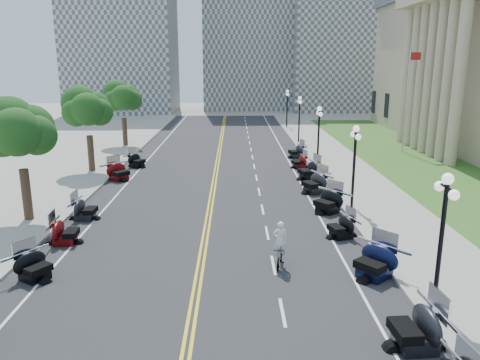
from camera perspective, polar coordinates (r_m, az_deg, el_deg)
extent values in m
plane|color=gray|center=(24.60, -4.18, -6.49)|extent=(160.00, 160.00, 0.00)
cube|color=#333335|center=(34.13, -3.21, -0.54)|extent=(16.00, 90.00, 0.01)
cube|color=yellow|center=(34.13, -3.41, -0.53)|extent=(0.12, 90.00, 0.00)
cube|color=yellow|center=(34.12, -3.01, -0.53)|extent=(0.12, 90.00, 0.00)
cube|color=white|center=(34.44, 7.49, -0.49)|extent=(0.12, 90.00, 0.00)
cube|color=white|center=(34.99, -13.74, -0.55)|extent=(0.12, 90.00, 0.00)
cube|color=white|center=(17.38, 5.21, -15.75)|extent=(0.12, 2.00, 0.00)
cube|color=white|center=(20.93, 4.09, -10.29)|extent=(0.12, 2.00, 0.00)
cube|color=white|center=(24.61, 3.32, -6.43)|extent=(0.12, 2.00, 0.00)
cube|color=white|center=(28.38, 2.77, -3.59)|extent=(0.12, 2.00, 0.00)
cube|color=white|center=(32.21, 2.34, -1.42)|extent=(0.12, 2.00, 0.00)
cube|color=white|center=(36.07, 2.01, 0.29)|extent=(0.12, 2.00, 0.00)
cube|color=white|center=(39.96, 1.74, 1.67)|extent=(0.12, 2.00, 0.00)
cube|color=white|center=(43.87, 1.52, 2.80)|extent=(0.12, 2.00, 0.00)
cube|color=white|center=(47.80, 1.34, 3.75)|extent=(0.12, 2.00, 0.00)
cube|color=white|center=(51.73, 1.18, 4.55)|extent=(0.12, 2.00, 0.00)
cube|color=white|center=(55.68, 1.05, 5.24)|extent=(0.12, 2.00, 0.00)
cube|color=white|center=(59.63, 0.93, 5.84)|extent=(0.12, 2.00, 0.00)
cube|color=white|center=(63.59, 0.83, 6.36)|extent=(0.12, 2.00, 0.00)
cube|color=white|center=(67.55, 0.74, 6.83)|extent=(0.12, 2.00, 0.00)
cube|color=white|center=(71.52, 0.66, 7.24)|extent=(0.12, 2.00, 0.00)
cube|color=white|center=(75.49, 0.58, 7.60)|extent=(0.12, 2.00, 0.00)
cube|color=#9E9991|center=(35.25, 14.11, -0.36)|extent=(5.00, 90.00, 0.15)
cube|color=#9E9991|center=(36.12, -20.09, -0.46)|extent=(5.00, 90.00, 0.15)
cube|color=#356023|center=(44.83, 20.23, 2.22)|extent=(9.00, 60.00, 0.10)
cube|color=gray|center=(87.29, -14.23, 16.62)|extent=(18.00, 14.00, 26.00)
cube|color=gray|center=(91.23, 0.90, 18.17)|extent=(16.00, 12.00, 30.00)
cube|color=gray|center=(90.36, 12.86, 15.33)|extent=(20.00, 14.00, 22.00)
imported|color=#A51414|center=(20.62, 4.86, -9.27)|extent=(0.78, 1.66, 0.96)
imported|color=white|center=(20.12, 4.94, -5.74)|extent=(0.63, 0.42, 1.74)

